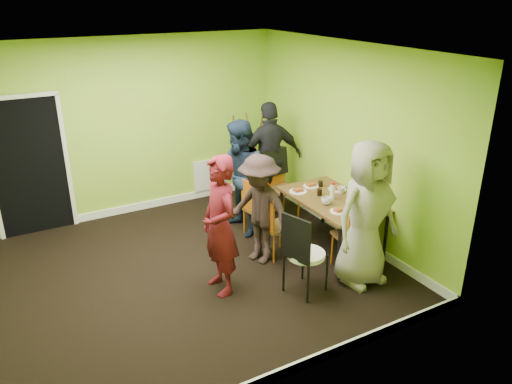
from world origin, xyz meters
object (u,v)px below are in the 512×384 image
easel (247,155)px  person_standing (220,226)px  dining_table (332,202)px  thermos (332,192)px  person_front_end (366,214)px  chair_back_end (276,169)px  person_left_far (241,179)px  person_left_near (259,209)px  chair_left_far (255,205)px  chair_bentwood (302,250)px  chair_front_end (356,232)px  chair_left_near (273,222)px  orange_bottle (319,192)px  person_back_end (270,158)px  blue_bottle (363,196)px

easel → person_standing: bearing=-124.2°
dining_table → thermos: 0.17m
easel → dining_table: bearing=-86.6°
person_front_end → dining_table: bearing=74.8°
chair_back_end → person_front_end: size_ratio=0.59×
person_left_far → person_left_near: 0.89m
person_left_near → dining_table: bearing=62.2°
chair_left_far → chair_bentwood: (-0.25, -1.61, 0.09)m
chair_front_end → easel: (0.02, 2.96, 0.18)m
chair_left_far → person_left_near: size_ratio=0.59×
person_left_near → person_standing: bearing=-82.1°
easel → person_standing: (-1.69, -2.49, 0.11)m
easel → person_left_far: (-0.76, -1.23, 0.11)m
chair_back_end → chair_bentwood: size_ratio=1.02×
chair_left_near → person_left_far: size_ratio=0.54×
chair_bentwood → thermos: (0.99, 0.75, 0.28)m
dining_table → orange_bottle: (-0.09, 0.19, 0.10)m
thermos → person_standing: 1.80m
easel → orange_bottle: (0.04, -2.06, 0.04)m
chair_front_end → dining_table: bearing=87.5°
chair_front_end → person_back_end: bearing=97.9°
chair_back_end → blue_bottle: size_ratio=5.82×
dining_table → chair_back_end: bearing=93.2°
thermos → person_left_near: 1.06m
thermos → person_back_end: 1.57m
person_back_end → person_standing: bearing=53.9°
thermos → person_left_far: size_ratio=0.13×
blue_bottle → person_left_near: bearing=160.1°
chair_back_end → person_left_far: (-0.82, -0.35, 0.10)m
thermos → blue_bottle: bearing=-43.8°
chair_front_end → person_left_near: person_left_near is taller
chair_left_near → person_front_end: 1.32m
orange_bottle → person_back_end: (-0.00, 1.34, 0.11)m
dining_table → chair_left_far: bearing=133.1°
chair_left_far → orange_bottle: size_ratio=9.99×
chair_front_end → person_left_far: size_ratio=0.59×
chair_left_far → person_back_end: (0.68, 0.70, 0.41)m
chair_bentwood → person_left_far: person_left_far is taller
chair_back_end → chair_left_far: bearing=28.6°
dining_table → person_back_end: (-0.09, 1.52, 0.21)m
chair_bentwood → person_back_end: size_ratio=0.58×
person_standing → thermos: bearing=96.0°
dining_table → chair_left_near: size_ratio=1.60×
chair_left_near → person_back_end: (0.77, 1.37, 0.38)m
chair_left_far → person_left_far: bearing=-155.1°
dining_table → person_left_near: 1.08m
blue_bottle → person_standing: bearing=177.5°
orange_bottle → person_front_end: person_front_end is taller
chair_bentwood → orange_bottle: size_ratio=12.02×
person_standing → person_back_end: size_ratio=0.95×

